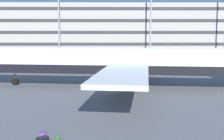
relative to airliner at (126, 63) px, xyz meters
name	(u,v)px	position (x,y,z in m)	size (l,w,h in m)	color
ground_plane	(107,90)	(-2.38, -1.73, -3.13)	(600.00, 600.00, 0.00)	#5B5B60
terminal_structure	(108,33)	(-2.38, 49.12, 4.43)	(171.09, 20.89, 15.13)	gray
airliner	(126,63)	(0.00, 0.00, 0.00)	(43.15, 35.27, 10.13)	silver
light_mast_center_left	(59,12)	(-14.22, 34.66, 9.27)	(1.80, 0.50, 21.43)	gray
light_mast_center_right	(151,1)	(8.09, 34.66, 11.85)	(1.80, 0.50, 26.47)	gray
suitcase_upright	(42,139)	(-6.23, -18.56, -3.02)	(0.78, 0.79, 0.21)	black
suitcase_navy	(42,134)	(-6.45, -17.62, -3.02)	(0.50, 0.71, 0.22)	#72388C
backpack_red	(58,139)	(-5.24, -18.93, -2.90)	(0.40, 0.29, 0.53)	#264C26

